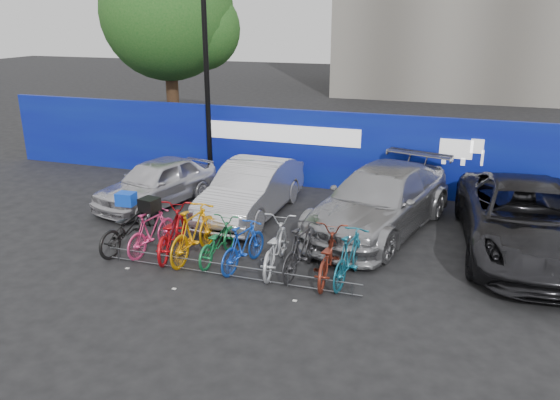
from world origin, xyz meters
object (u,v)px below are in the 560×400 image
at_px(car_3, 526,220).
at_px(bike_5, 243,246).
at_px(car_2, 380,200).
at_px(bike_6, 275,246).
at_px(car_1, 252,190).
at_px(bike_3, 194,233).
at_px(bike_2, 171,232).
at_px(bike_0, 129,227).
at_px(tree, 174,16).
at_px(bike_7, 301,249).
at_px(bike_4, 217,241).
at_px(bike_1, 152,231).
at_px(bike_8, 327,255).
at_px(bike_rack, 227,270).
at_px(lamppost, 207,79).
at_px(bike_9, 350,257).
at_px(car_0, 157,182).

relative_size(car_3, bike_5, 3.47).
distance_m(car_2, bike_6, 3.40).
height_order(car_1, bike_3, car_1).
bearing_deg(bike_2, bike_0, -11.00).
bearing_deg(tree, bike_7, -50.75).
bearing_deg(car_3, car_1, 172.06).
xyz_separation_m(bike_0, bike_2, (1.07, 0.03, 0.00)).
distance_m(tree, bike_6, 13.30).
bearing_deg(bike_6, bike_0, -5.34).
xyz_separation_m(bike_4, bike_7, (1.93, -0.05, 0.09)).
bearing_deg(bike_1, bike_7, -171.20).
xyz_separation_m(tree, bike_0, (4.03, -9.99, -4.54)).
bearing_deg(bike_7, car_2, -103.28).
bearing_deg(car_2, bike_8, -85.34).
relative_size(bike_rack, car_3, 0.97).
xyz_separation_m(car_3, bike_2, (-7.51, -2.52, -0.27)).
bearing_deg(bike_1, bike_8, -172.10).
relative_size(car_3, bike_7, 3.20).
bearing_deg(bike_0, bike_7, -173.66).
relative_size(lamppost, bike_9, 3.42).
bearing_deg(bike_9, bike_7, 6.04).
relative_size(car_1, bike_2, 2.16).
height_order(car_0, car_1, car_1).
xyz_separation_m(lamppost, car_3, (9.04, -2.77, -2.47)).
distance_m(lamppost, bike_6, 7.17).
distance_m(bike_3, bike_8, 3.02).
bearing_deg(bike_3, bike_1, 3.34).
xyz_separation_m(bike_3, bike_4, (0.53, 0.07, -0.15)).
relative_size(tree, bike_2, 3.86).
distance_m(car_1, bike_0, 3.49).
bearing_deg(car_3, bike_rack, -155.80).
bearing_deg(bike_2, bike_6, 167.27).
xyz_separation_m(bike_6, bike_9, (1.61, -0.08, 0.01)).
relative_size(lamppost, car_1, 1.40).
height_order(bike_2, bike_8, bike_2).
relative_size(bike_rack, bike_8, 2.91).
bearing_deg(bike_0, car_3, -157.07).
distance_m(bike_rack, car_1, 3.75).
height_order(bike_1, bike_2, bike_2).
distance_m(lamppost, car_3, 9.77).
distance_m(car_2, bike_0, 6.05).
height_order(bike_0, bike_4, bike_0).
relative_size(bike_1, bike_6, 0.84).
height_order(bike_0, bike_8, bike_0).
xyz_separation_m(car_0, bike_7, (5.09, -2.90, -0.12)).
bearing_deg(car_1, bike_5, -70.00).
distance_m(bike_0, bike_9, 5.15).
bearing_deg(bike_rack, bike_4, 127.11).
distance_m(bike_4, bike_9, 2.95).
bearing_deg(bike_9, bike_4, 6.65).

